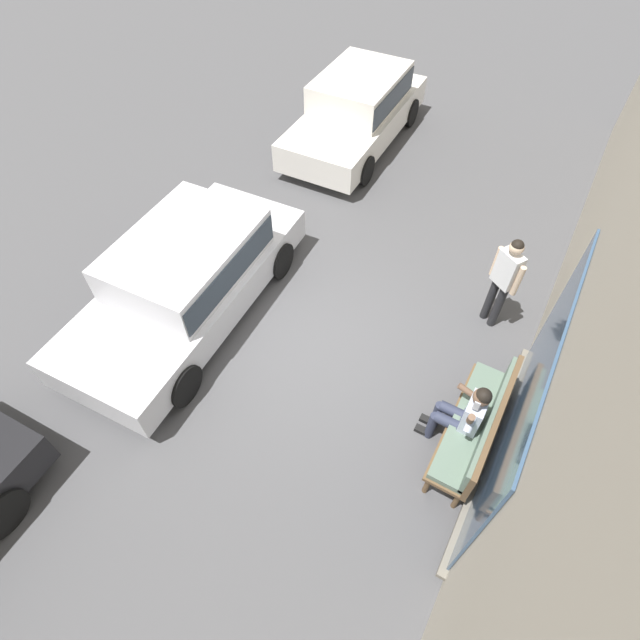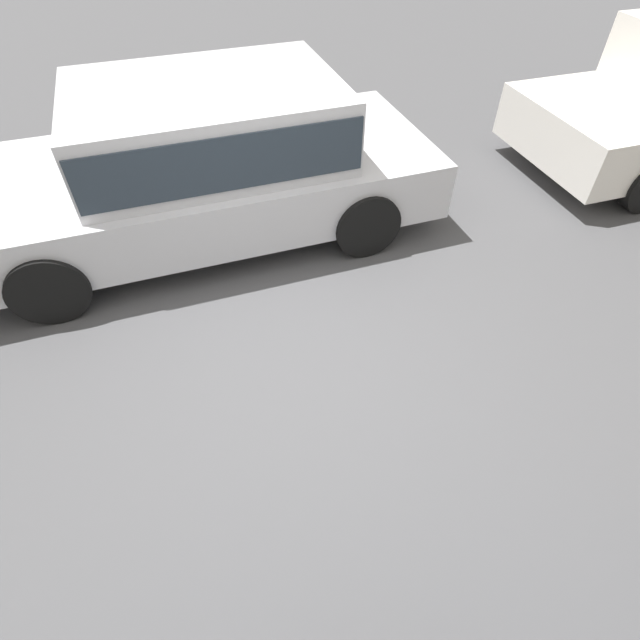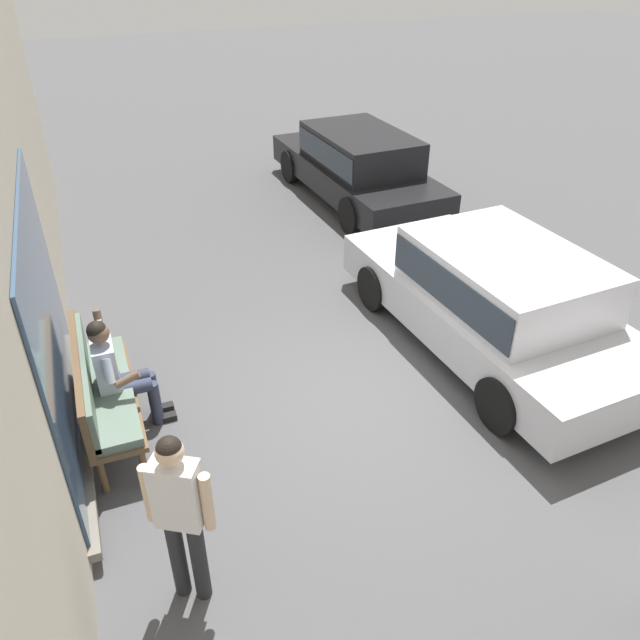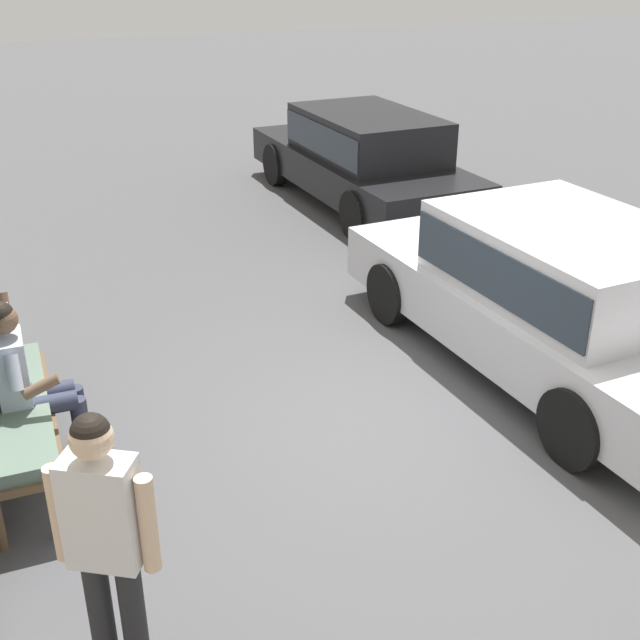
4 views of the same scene
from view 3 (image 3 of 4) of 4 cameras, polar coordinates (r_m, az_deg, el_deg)
The scene contains 6 objects.
ground_plane at distance 7.47m, azimuth 4.13°, elevation -6.80°, with size 60.00×60.00×0.00m, color #4C4C4F.
bench at distance 6.97m, azimuth -19.64°, elevation -5.80°, with size 1.94×0.55×1.04m.
person_on_phone at distance 6.92m, azimuth -18.00°, elevation -4.47°, with size 0.73×0.74×1.38m.
parked_car_mid at distance 8.14m, azimuth 15.77°, elevation 2.28°, with size 4.64×2.20×1.44m.
parked_car_far at distance 12.57m, azimuth 3.46°, elevation 14.16°, with size 4.76×1.98×1.40m.
pedestrian_standing at distance 4.99m, azimuth -12.72°, elevation -16.46°, with size 0.36×0.48×1.73m.
Camera 3 is at (-5.16, 2.60, 4.73)m, focal length 35.00 mm.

